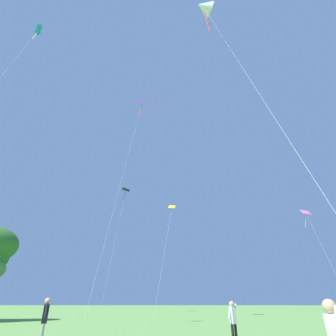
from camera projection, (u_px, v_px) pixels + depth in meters
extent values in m
cube|color=yellow|center=(172.00, 207.00, 36.73)|extent=(1.07, 0.70, 0.66)
cylinder|color=#3F382D|center=(172.00, 207.00, 36.73)|extent=(0.86, 0.30, 0.18)
cylinder|color=red|center=(172.00, 214.00, 36.14)|extent=(0.15, 0.28, 1.51)
cylinder|color=silver|center=(165.00, 249.00, 28.54)|extent=(1.31, 11.68, 13.19)
cube|color=black|center=(126.00, 190.00, 50.30)|extent=(1.38, 1.24, 1.10)
cylinder|color=#3F382D|center=(126.00, 190.00, 50.30)|extent=(1.26, 0.17, 0.44)
cylinder|color=black|center=(124.00, 197.00, 49.62)|extent=(0.43, 0.20, 1.83)
cylinder|color=silver|center=(115.00, 240.00, 41.46)|extent=(0.19, 9.45, 20.38)
cone|color=white|center=(204.00, 7.00, 28.17)|extent=(2.19, 2.21, 1.95)
cylinder|color=red|center=(207.00, 21.00, 27.01)|extent=(0.44, 0.27, 3.45)
cylinder|color=silver|center=(240.00, 64.00, 16.39)|extent=(1.63, 11.51, 29.13)
cube|color=purple|center=(142.00, 102.00, 38.66)|extent=(1.77, 1.26, 1.32)
cylinder|color=#3F382D|center=(142.00, 102.00, 38.66)|extent=(1.57, 0.08, 0.48)
cylinder|color=red|center=(141.00, 110.00, 37.82)|extent=(0.19, 0.38, 1.96)
cylinder|color=silver|center=(123.00, 174.00, 28.36)|extent=(1.78, 9.26, 27.27)
cube|color=teal|center=(39.00, 27.00, 25.05)|extent=(0.61, 0.61, 0.51)
cube|color=teal|center=(38.00, 32.00, 24.75)|extent=(0.61, 0.61, 0.51)
cylinder|color=#3F382D|center=(38.00, 30.00, 24.90)|extent=(0.03, 0.03, 0.96)
cylinder|color=silver|center=(35.00, 36.00, 24.34)|extent=(0.11, 0.31, 1.17)
cube|color=pink|center=(306.00, 212.00, 37.71)|extent=(1.30, 0.94, 0.95)
cylinder|color=#3F382D|center=(306.00, 212.00, 37.71)|extent=(1.24, 0.03, 0.29)
cylinder|color=yellow|center=(306.00, 221.00, 37.30)|extent=(0.44, 0.44, 1.60)
cylinder|color=silver|center=(327.00, 256.00, 31.16)|extent=(1.54, 8.17, 12.80)
cylinder|color=black|center=(236.00, 336.00, 10.06)|extent=(0.10, 0.10, 0.76)
cylinder|color=black|center=(233.00, 336.00, 9.99)|extent=(0.10, 0.10, 0.76)
cube|color=white|center=(233.00, 315.00, 10.32)|extent=(0.25, 0.25, 0.57)
cylinder|color=white|center=(235.00, 311.00, 10.44)|extent=(0.26, 0.20, 0.53)
cylinder|color=white|center=(230.00, 311.00, 10.33)|extent=(0.26, 0.20, 0.53)
sphere|color=tan|center=(232.00, 304.00, 10.50)|extent=(0.21, 0.21, 0.21)
cube|color=black|center=(45.00, 314.00, 9.77)|extent=(0.26, 0.27, 0.61)
cylinder|color=black|center=(46.00, 309.00, 9.95)|extent=(0.19, 0.28, 0.57)
cylinder|color=black|center=(46.00, 309.00, 9.74)|extent=(0.19, 0.28, 0.57)
sphere|color=tan|center=(48.00, 301.00, 9.96)|extent=(0.22, 0.22, 0.22)
cube|color=white|center=(336.00, 335.00, 4.04)|extent=(0.18, 0.19, 0.57)
cylinder|color=white|center=(330.00, 324.00, 4.21)|extent=(0.08, 0.26, 0.53)
sphere|color=tan|center=(329.00, 306.00, 4.22)|extent=(0.21, 0.21, 0.21)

